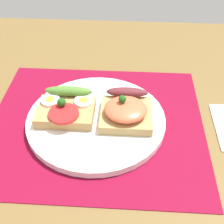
% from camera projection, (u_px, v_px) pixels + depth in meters
% --- Properties ---
extents(ground_plane, '(1.20, 0.90, 0.03)m').
position_uv_depth(ground_plane, '(97.00, 130.00, 0.60)').
color(ground_plane, brown).
extents(placemat, '(0.40, 0.36, 0.00)m').
position_uv_depth(placemat, '(96.00, 123.00, 0.59)').
color(placemat, maroon).
rests_on(placemat, ground_plane).
extents(plate, '(0.26, 0.26, 0.01)m').
position_uv_depth(plate, '(96.00, 120.00, 0.58)').
color(plate, white).
rests_on(plate, placemat).
extents(sandwich_egg_tomato, '(0.11, 0.10, 0.04)m').
position_uv_depth(sandwich_egg_tomato, '(66.00, 109.00, 0.57)').
color(sandwich_egg_tomato, tan).
rests_on(sandwich_egg_tomato, plate).
extents(sandwich_salmon, '(0.09, 0.11, 0.05)m').
position_uv_depth(sandwich_salmon, '(126.00, 111.00, 0.56)').
color(sandwich_salmon, tan).
rests_on(sandwich_salmon, plate).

